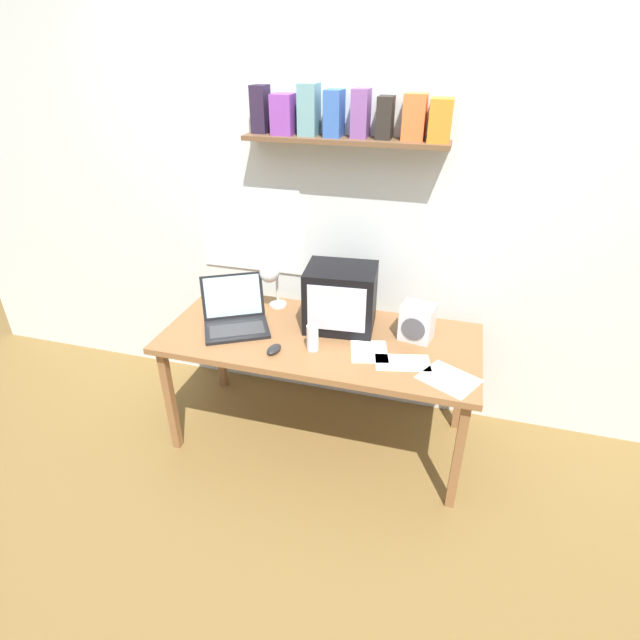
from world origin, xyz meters
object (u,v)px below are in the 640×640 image
desk_lamp (271,276)px  loose_paper_near_monitor (403,363)px  juice_glass (312,339)px  corner_desk (320,345)px  crt_monitor (341,298)px  computer_mouse (274,349)px  open_notebook (369,352)px  laptop (235,315)px  space_heater (417,322)px  loose_paper_near_laptop (449,379)px

desk_lamp → loose_paper_near_monitor: 0.93m
loose_paper_near_monitor → juice_glass: bearing=-179.9°
corner_desk → crt_monitor: (0.08, 0.14, 0.23)m
juice_glass → loose_paper_near_monitor: juice_glass is taller
computer_mouse → open_notebook: 0.50m
desk_lamp → open_notebook: (0.65, -0.30, -0.22)m
laptop → open_notebook: size_ratio=1.84×
corner_desk → loose_paper_near_monitor: loose_paper_near_monitor is taller
corner_desk → space_heater: (0.51, 0.12, 0.16)m
crt_monitor → desk_lamp: crt_monitor is taller
crt_monitor → juice_glass: 0.31m
loose_paper_near_laptop → open_notebook: size_ratio=1.27×
desk_lamp → computer_mouse: (0.17, -0.44, -0.21)m
crt_monitor → laptop: (-0.58, -0.15, -0.11)m
loose_paper_near_laptop → desk_lamp: bearing=157.7°
space_heater → loose_paper_near_monitor: 0.28m
laptop → juice_glass: bearing=-43.5°
crt_monitor → space_heater: crt_monitor is taller
space_heater → computer_mouse: (-0.69, -0.34, -0.08)m
desk_lamp → computer_mouse: bearing=-54.5°
open_notebook → loose_paper_near_monitor: (0.18, -0.06, 0.00)m
laptop → loose_paper_near_monitor: size_ratio=1.57×
space_heater → desk_lamp: bearing=-175.3°
open_notebook → loose_paper_near_monitor: 0.19m
computer_mouse → loose_paper_near_laptop: bearing=0.0°
computer_mouse → loose_paper_near_laptop: (0.89, 0.00, -0.01)m
laptop → open_notebook: (0.79, -0.07, -0.06)m
crt_monitor → computer_mouse: crt_monitor is taller
space_heater → loose_paper_near_monitor: size_ratio=0.67×
laptop → open_notebook: laptop is taller
space_heater → computer_mouse: space_heater is taller
computer_mouse → juice_glass: bearing=23.2°
crt_monitor → corner_desk: bearing=-124.5°
juice_glass → computer_mouse: bearing=-156.8°
crt_monitor → space_heater: (0.43, -0.02, -0.08)m
loose_paper_near_laptop → loose_paper_near_monitor: (-0.23, 0.08, 0.00)m
desk_lamp → juice_glass: desk_lamp is taller
open_notebook → crt_monitor: bearing=133.3°
laptop → desk_lamp: bearing=30.2°
loose_paper_near_monitor → corner_desk: bearing=163.4°
space_heater → computer_mouse: bearing=-142.9°
crt_monitor → open_notebook: size_ratio=1.59×
juice_glass → loose_paper_near_laptop: bearing=-6.4°
loose_paper_near_laptop → corner_desk: bearing=162.6°
desk_lamp → loose_paper_near_laptop: desk_lamp is taller
laptop → loose_paper_near_monitor: laptop is taller
computer_mouse → laptop: bearing=146.0°
computer_mouse → loose_paper_near_laptop: 0.89m
crt_monitor → laptop: size_ratio=0.86×
corner_desk → juice_glass: juice_glass is taller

